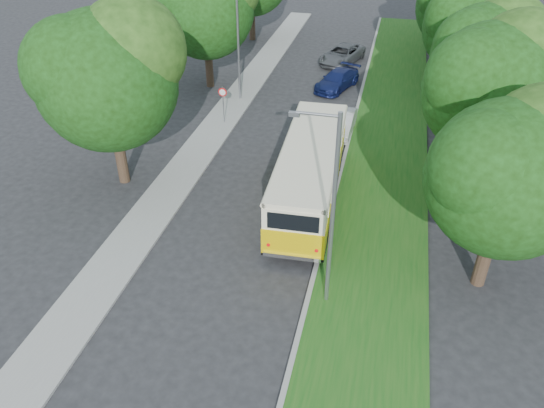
% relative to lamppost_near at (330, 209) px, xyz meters
% --- Properties ---
extents(ground, '(120.00, 120.00, 0.00)m').
position_rel_lamppost_near_xyz_m(ground, '(-4.21, 2.50, -4.37)').
color(ground, '#242426').
rests_on(ground, ground).
extents(curb, '(0.20, 70.00, 0.15)m').
position_rel_lamppost_near_xyz_m(curb, '(-0.61, 7.50, -4.29)').
color(curb, gray).
rests_on(curb, ground).
extents(grass_verge, '(4.50, 70.00, 0.13)m').
position_rel_lamppost_near_xyz_m(grass_verge, '(1.74, 7.50, -4.30)').
color(grass_verge, '#195316').
rests_on(grass_verge, ground).
extents(sidewalk, '(2.20, 70.00, 0.12)m').
position_rel_lamppost_near_xyz_m(sidewalk, '(-9.01, 7.50, -4.31)').
color(sidewalk, gray).
rests_on(sidewalk, ground).
extents(treeline, '(24.27, 41.91, 9.46)m').
position_rel_lamppost_near_xyz_m(treeline, '(-1.06, 20.49, 1.56)').
color(treeline, '#332319').
rests_on(treeline, ground).
extents(lamppost_near, '(1.71, 0.16, 8.00)m').
position_rel_lamppost_near_xyz_m(lamppost_near, '(0.00, 0.00, 0.00)').
color(lamppost_near, gray).
rests_on(lamppost_near, ground).
extents(lamppost_far, '(1.71, 0.16, 7.50)m').
position_rel_lamppost_near_xyz_m(lamppost_far, '(-8.91, 18.50, -0.25)').
color(lamppost_far, gray).
rests_on(lamppost_far, ground).
extents(warning_sign, '(0.56, 0.10, 2.50)m').
position_rel_lamppost_near_xyz_m(warning_sign, '(-8.71, 14.48, -2.66)').
color(warning_sign, gray).
rests_on(warning_sign, ground).
extents(vintage_bus, '(3.19, 10.75, 3.16)m').
position_rel_lamppost_near_xyz_m(vintage_bus, '(-1.83, 6.85, -2.79)').
color(vintage_bus, '#E6BF07').
rests_on(vintage_bus, ground).
extents(car_silver, '(2.86, 4.26, 1.35)m').
position_rel_lamppost_near_xyz_m(car_silver, '(-2.89, 11.39, -3.70)').
color(car_silver, silver).
rests_on(car_silver, ground).
extents(car_white, '(1.54, 4.02, 1.31)m').
position_rel_lamppost_near_xyz_m(car_white, '(-1.21, 14.92, -3.71)').
color(car_white, silver).
rests_on(car_white, ground).
extents(car_blue, '(3.32, 4.93, 1.33)m').
position_rel_lamppost_near_xyz_m(car_blue, '(-2.46, 22.19, -3.71)').
color(car_blue, navy).
rests_on(car_blue, ground).
extents(car_grey, '(3.78, 5.52, 1.40)m').
position_rel_lamppost_near_xyz_m(car_grey, '(-2.81, 27.92, -3.67)').
color(car_grey, '#525559').
rests_on(car_grey, ground).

